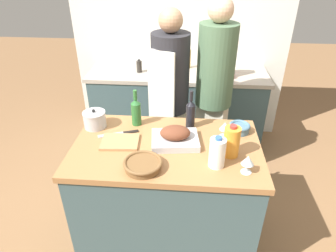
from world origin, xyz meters
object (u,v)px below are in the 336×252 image
stock_pot (95,119)px  juice_jug (231,142)px  cutting_board (120,142)px  mixing_bowl (239,128)px  wicker_basket (143,164)px  wine_glass_left (248,161)px  condiment_bottle_short (188,59)px  person_cook_aproned (170,96)px  roasting_pan (175,137)px  person_cook_guest (214,90)px  wine_bottle_green (136,111)px  milk_jug (217,153)px  wine_glass_right (225,126)px  wine_bottle_dark (191,113)px  knife_chef (120,134)px  condiment_bottle_tall (139,66)px  stand_mixer (225,64)px

stock_pot → juice_jug: size_ratio=0.76×
cutting_board → mixing_bowl: (0.81, 0.21, 0.03)m
wicker_basket → wine_glass_left: 0.60m
condiment_bottle_short → person_cook_aproned: size_ratio=0.13×
roasting_pan → stock_pot: (-0.59, 0.16, 0.01)m
person_cook_aproned → person_cook_guest: size_ratio=0.95×
wine_bottle_green → condiment_bottle_short: bearing=75.0°
milk_jug → wine_glass_right: (0.07, 0.33, -0.01)m
juice_jug → person_cook_aproned: bearing=118.6°
juice_jug → wine_bottle_dark: (-0.26, 0.32, 0.01)m
wine_bottle_green → knife_chef: size_ratio=0.98×
roasting_pan → juice_jug: juice_jug is taller
stock_pot → wine_bottle_dark: wine_bottle_dark is taller
juice_jug → wine_glass_right: juice_jug is taller
person_cook_guest → condiment_bottle_tall: bearing=163.8°
roasting_pan → wine_bottle_green: bearing=142.7°
condiment_bottle_tall → wine_bottle_green: bearing=-81.5°
mixing_bowl → condiment_bottle_short: (-0.39, 1.34, 0.05)m
roasting_pan → wine_bottle_green: wine_bottle_green is taller
wine_glass_right → wine_bottle_green: bearing=169.5°
juice_jug → wine_bottle_green: (-0.65, 0.33, 0.01)m
condiment_bottle_short → person_cook_guest: 0.80m
stock_pot → person_cook_guest: 1.07m
mixing_bowl → wine_bottle_green: wine_bottle_green is taller
knife_chef → wine_glass_left: bearing=-23.1°
juice_jug → stand_mixer: size_ratio=0.66×
wicker_basket → condiment_bottle_short: 1.82m
stock_pot → mixing_bowl: bearing=0.7°
mixing_bowl → person_cook_aproned: person_cook_aproned is taller
stock_pot → mixing_bowl: size_ratio=1.10×
wine_bottle_dark → person_cook_aproned: (-0.18, 0.49, -0.10)m
knife_chef → wicker_basket: bearing=-58.9°
stand_mixer → person_cook_aproned: person_cook_aproned is taller
wine_bottle_dark → mixing_bowl: bearing=-6.6°
mixing_bowl → wine_glass_right: bearing=-148.6°
person_cook_aproned → wine_bottle_green: bearing=-88.0°
cutting_board → wine_bottle_green: (0.07, 0.26, 0.10)m
cutting_board → mixing_bowl: 0.83m
wine_glass_left → condiment_bottle_tall: 1.85m
wine_bottle_green → wine_glass_left: wine_bottle_green is taller
milk_jug → wine_bottle_green: size_ratio=0.74×
stock_pot → wine_bottle_green: size_ratio=0.60×
wine_glass_left → condiment_bottle_short: condiment_bottle_short is taller
wine_bottle_dark → knife_chef: size_ratio=1.03×
juice_jug → condiment_bottle_tall: 1.67m
wicker_basket → wine_glass_right: size_ratio=2.08×
wine_glass_right → person_cook_aproned: bearing=125.1°
mixing_bowl → milk_jug: milk_jug is taller
wine_glass_right → person_cook_guest: (-0.04, 0.65, -0.02)m
mixing_bowl → person_cook_guest: bearing=104.4°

